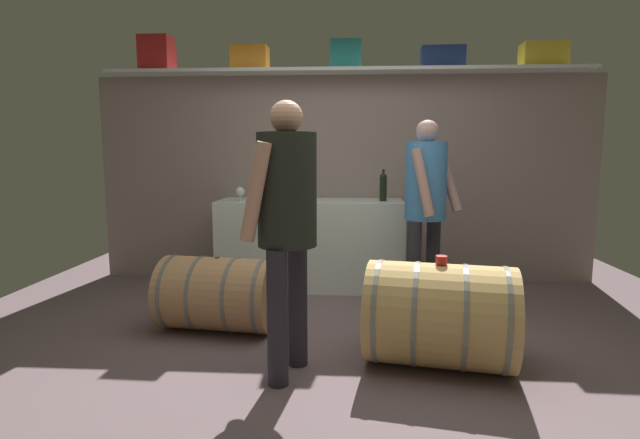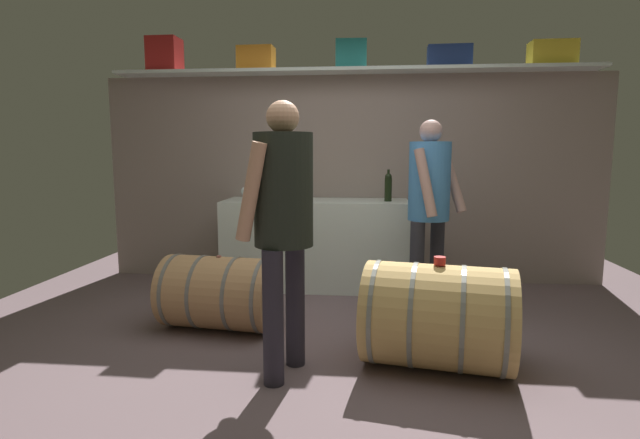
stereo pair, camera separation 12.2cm
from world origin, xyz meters
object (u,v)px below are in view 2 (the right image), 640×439
toolcase_red (165,55)px  wine_bottle_amber (300,187)px  wine_glass (245,192)px  winemaker_pouring (430,196)px  toolcase_navy (449,57)px  work_cabinet (316,244)px  wine_barrel_near (438,316)px  tasting_cup (440,261)px  toolcase_teal (351,55)px  toolcase_orange (256,59)px  toolcase_yellow (552,54)px  wine_barrel_far (220,293)px  visitor_tasting (283,210)px  wine_bottle_dark (388,187)px

toolcase_red → wine_bottle_amber: toolcase_red is taller
wine_glass → winemaker_pouring: winemaker_pouring is taller
toolcase_navy → work_cabinet: toolcase_navy is taller
work_cabinet → winemaker_pouring: winemaker_pouring is taller
wine_glass → wine_barrel_near: wine_glass is taller
toolcase_navy → tasting_cup: size_ratio=5.83×
toolcase_red → toolcase_teal: toolcase_red is taller
toolcase_teal → wine_barrel_near: toolcase_teal is taller
toolcase_orange → winemaker_pouring: size_ratio=0.22×
toolcase_yellow → winemaker_pouring: 1.98m
toolcase_navy → wine_bottle_amber: 1.93m
wine_glass → wine_barrel_far: size_ratio=0.15×
work_cabinet → wine_barrel_far: (-0.61, -1.26, -0.16)m
toolcase_navy → wine_barrel_far: 3.10m
toolcase_orange → wine_glass: toolcase_orange is taller
winemaker_pouring → visitor_tasting: (-1.01, -1.31, 0.02)m
toolcase_yellow → tasting_cup: size_ratio=5.78×
toolcase_orange → wine_bottle_amber: toolcase_orange is taller
toolcase_navy → wine_bottle_dark: toolcase_navy is taller
toolcase_orange → winemaker_pouring: toolcase_orange is taller
toolcase_orange → winemaker_pouring: bearing=-27.0°
wine_barrel_near → visitor_tasting: size_ratio=0.62×
toolcase_red → toolcase_teal: bearing=1.0°
wine_barrel_far → toolcase_orange: bearing=97.8°
toolcase_yellow → wine_bottle_amber: (-2.41, -0.11, -1.27)m
wine_bottle_dark → tasting_cup: 1.81m
wine_barrel_near → wine_barrel_far: wine_barrel_near is taller
toolcase_yellow → tasting_cup: toolcase_yellow is taller
wine_glass → winemaker_pouring: bearing=-17.8°
wine_barrel_near → toolcase_red: bearing=151.9°
toolcase_orange → wine_barrel_far: toolcase_orange is taller
toolcase_yellow → wine_glass: 3.21m
toolcase_orange → toolcase_teal: size_ratio=1.20×
work_cabinet → tasting_cup: size_ratio=25.35×
winemaker_pouring → visitor_tasting: size_ratio=0.98×
toolcase_orange → visitor_tasting: size_ratio=0.22×
wine_barrel_near → visitor_tasting: visitor_tasting is taller
toolcase_orange → wine_bottle_amber: 1.35m
toolcase_teal → tasting_cup: size_ratio=4.18×
toolcase_yellow → wine_bottle_dark: (-1.53, -0.26, -1.25)m
toolcase_yellow → toolcase_red: bearing=-178.5°
toolcase_navy → wine_barrel_near: toolcase_navy is taller
wine_bottle_dark → toolcase_yellow: bearing=9.6°
work_cabinet → wine_bottle_amber: size_ratio=6.37×
toolcase_teal → winemaker_pouring: bearing=-55.2°
wine_glass → visitor_tasting: size_ratio=0.08×
wine_glass → tasting_cup: size_ratio=1.93×
toolcase_red → wine_bottle_amber: 1.93m
toolcase_teal → visitor_tasting: (-0.31, -2.20, -1.28)m
wine_glass → visitor_tasting: (0.69, -1.85, 0.04)m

